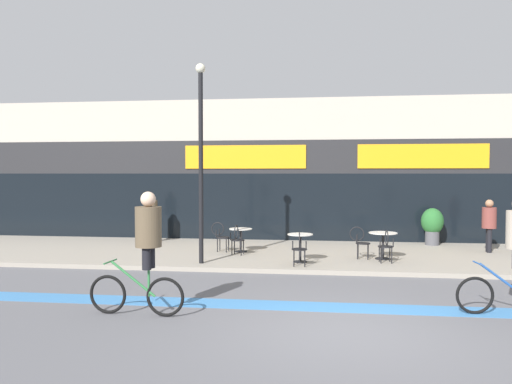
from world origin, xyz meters
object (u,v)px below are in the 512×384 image
object	(u,v)px
bistro_table_0	(241,235)
bistro_table_2	(383,240)
cyclist_1	(145,243)
pedestrian_far_end	(151,213)
bistro_table_1	(300,242)
pedestrian_near_end	(489,221)
planter_pot	(432,224)
cafe_chair_1_near	(299,247)
cafe_chair_2_side	(360,240)
cafe_chair_0_side	(221,235)
lamp_post	(201,149)
cafe_chair_0_near	(237,238)
cafe_chair_2_near	(386,244)

from	to	relation	value
bistro_table_0	bistro_table_2	world-z (taller)	bistro_table_2
cyclist_1	pedestrian_far_end	bearing A→B (deg)	-68.46
bistro_table_1	pedestrian_near_end	world-z (taller)	pedestrian_near_end
planter_pot	cafe_chair_1_near	bearing A→B (deg)	-133.74
bistro_table_0	cafe_chair_2_side	xyz separation A→B (m)	(3.54, -0.77, 0.00)
cafe_chair_1_near	pedestrian_far_end	distance (m)	6.60
bistro_table_1	planter_pot	xyz separation A→B (m)	(4.28, 3.84, 0.15)
cafe_chair_0_side	pedestrian_near_end	bearing A→B (deg)	10.49
bistro_table_0	lamp_post	bearing A→B (deg)	-109.92
cafe_chair_0_near	pedestrian_near_end	world-z (taller)	pedestrian_near_end
lamp_post	pedestrian_far_end	xyz separation A→B (m)	(-2.68, 3.74, -2.03)
cafe_chair_0_side	pedestrian_far_end	size ratio (longest dim) A/B	0.52
lamp_post	pedestrian_near_end	bearing A→B (deg)	19.52
pedestrian_far_end	planter_pot	bearing A→B (deg)	-172.53
cafe_chair_0_side	lamp_post	xyz separation A→B (m)	(-0.12, -2.05, 2.54)
bistro_table_1	bistro_table_2	distance (m)	2.41
cafe_chair_0_side	cyclist_1	xyz separation A→B (m)	(-0.03, -6.58, 0.65)
bistro_table_2	lamp_post	bearing A→B (deg)	-165.53
bistro_table_2	pedestrian_far_end	distance (m)	8.00
cyclist_1	pedestrian_far_end	distance (m)	8.73
cafe_chair_2_side	planter_pot	bearing A→B (deg)	56.71
planter_pot	bistro_table_0	bearing A→B (deg)	-159.67
cyclist_1	cafe_chair_1_near	bearing A→B (deg)	-116.98
cafe_chair_0_near	lamp_post	bearing A→B (deg)	158.40
bistro_table_1	pedestrian_far_end	xyz separation A→B (m)	(-5.31, 3.25, 0.48)
planter_pot	pedestrian_far_end	xyz separation A→B (m)	(-9.58, -0.59, 0.33)
bistro_table_0	cafe_chair_2_near	xyz separation A→B (m)	(4.16, -1.41, 0.00)
bistro_table_2	cafe_chair_2_side	distance (m)	0.63
pedestrian_far_end	cafe_chair_1_near	bearing A→B (deg)	147.81
bistro_table_0	cafe_chair_0_near	size ratio (longest dim) A/B	0.80
cafe_chair_0_near	planter_pot	bearing A→B (deg)	-59.05
bistro_table_1	cafe_chair_1_near	xyz separation A→B (m)	(0.00, -0.63, -0.03)
cafe_chair_2_side	cafe_chair_0_near	bearing A→B (deg)	-175.08
cafe_chair_0_side	cafe_chair_0_near	bearing A→B (deg)	-41.23
bistro_table_1	pedestrian_far_end	size ratio (longest dim) A/B	0.44
bistro_table_0	cafe_chair_0_side	bearing A→B (deg)	179.47
cafe_chair_2_near	planter_pot	size ratio (longest dim) A/B	0.73
cafe_chair_2_near	pedestrian_far_end	distance (m)	8.22
cafe_chair_0_near	bistro_table_2	bearing A→B (deg)	-86.47
bistro_table_1	cafe_chair_1_near	bearing A→B (deg)	-89.71
cafe_chair_2_side	planter_pot	distance (m)	4.03
bistro_table_2	cyclist_1	size ratio (longest dim) A/B	0.36
pedestrian_near_end	cafe_chair_0_side	bearing A→B (deg)	12.53
bistro_table_2	lamp_post	xyz separation A→B (m)	(-4.90, -1.27, 2.51)
lamp_post	cafe_chair_1_near	bearing A→B (deg)	-2.97
cafe_chair_1_near	planter_pot	distance (m)	6.18
cafe_chair_2_side	cafe_chair_2_near	bearing A→B (deg)	-38.00
bistro_table_1	cyclist_1	bearing A→B (deg)	-116.77
cafe_chair_0_near	pedestrian_near_end	bearing A→B (deg)	-72.99
bistro_table_1	cafe_chair_0_side	distance (m)	2.95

